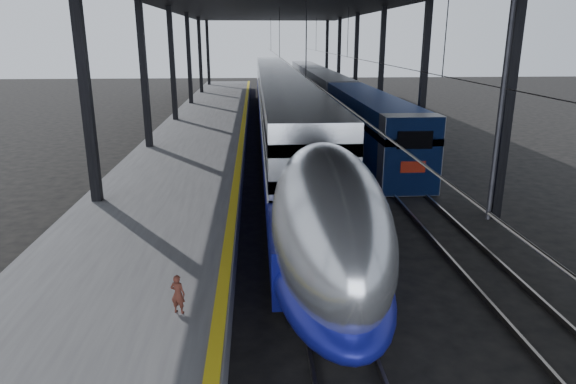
{
  "coord_description": "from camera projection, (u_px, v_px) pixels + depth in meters",
  "views": [
    {
      "loc": [
        0.17,
        -13.73,
        6.83
      ],
      "look_at": [
        1.19,
        2.28,
        2.0
      ],
      "focal_mm": 32.0,
      "sensor_mm": 36.0,
      "label": 1
    }
  ],
  "objects": [
    {
      "name": "ground",
      "position": [
        253.0,
        280.0,
        15.08
      ],
      "size": [
        160.0,
        160.0,
        0.0
      ],
      "primitive_type": "plane",
      "color": "black",
      "rests_on": "ground"
    },
    {
      "name": "second_train",
      "position": [
        328.0,
        93.0,
        48.38
      ],
      "size": [
        2.62,
        56.05,
        3.61
      ],
      "color": "navy",
      "rests_on": "ground"
    },
    {
      "name": "platform",
      "position": [
        200.0,
        138.0,
        33.84
      ],
      "size": [
        6.0,
        80.0,
        1.0
      ],
      "primitive_type": "cube",
      "color": "#4C4C4F",
      "rests_on": "ground"
    },
    {
      "name": "yellow_strip",
      "position": [
        243.0,
        130.0,
        33.86
      ],
      "size": [
        0.3,
        80.0,
        0.01
      ],
      "primitive_type": "cube",
      "color": "gold",
      "rests_on": "platform"
    },
    {
      "name": "tgv_train",
      "position": [
        279.0,
        103.0,
        39.58
      ],
      "size": [
        3.04,
        65.2,
        4.35
      ],
      "color": "silver",
      "rests_on": "ground"
    },
    {
      "name": "rails",
      "position": [
        321.0,
        143.0,
        34.44
      ],
      "size": [
        6.52,
        80.0,
        0.16
      ],
      "color": "slate",
      "rests_on": "ground"
    },
    {
      "name": "child",
      "position": [
        178.0,
        294.0,
        11.22
      ],
      "size": [
        0.38,
        0.31,
        0.91
      ],
      "primitive_type": "imported",
      "rotation": [
        0.0,
        0.0,
        2.83
      ],
      "color": "#51251B",
      "rests_on": "platform"
    }
  ]
}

